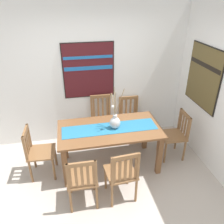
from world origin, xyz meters
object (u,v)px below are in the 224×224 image
dining_table (110,134)px  chair_1 (122,173)px  chair_2 (102,119)px  chair_5 (38,151)px  centerpiece_vase (115,121)px  chair_0 (176,134)px  painting_on_side_wall (204,77)px  chair_3 (82,179)px  chair_4 (130,117)px  painting_on_back_wall (89,71)px

dining_table → chair_1: chair_1 is taller
chair_2 → dining_table: bearing=-89.1°
chair_5 → dining_table: bearing=-0.3°
dining_table → centerpiece_vase: 0.26m
centerpiece_vase → chair_2: size_ratio=0.72×
chair_0 → painting_on_side_wall: size_ratio=0.85×
chair_2 → chair_1: bearing=-88.4°
chair_3 → centerpiece_vase: bearing=50.4°
dining_table → chair_4: size_ratio=1.92×
dining_table → painting_on_back_wall: painting_on_back_wall is taller
chair_0 → chair_1: size_ratio=0.98×
chair_0 → chair_5: chair_0 is taller
chair_3 → dining_table: bearing=54.9°
chair_2 → painting_on_side_wall: bearing=-19.0°
chair_2 → chair_5: bearing=-146.6°
centerpiece_vase → chair_5: bearing=179.2°
chair_0 → chair_4: 1.00m
chair_2 → chair_3: 1.61m
chair_1 → chair_3: 0.56m
chair_1 → chair_4: bearing=70.9°
chair_0 → chair_5: size_ratio=1.01×
dining_table → painting_on_back_wall: (-0.20, 0.99, 0.80)m
centerpiece_vase → chair_5: 1.33m
dining_table → painting_on_back_wall: bearing=101.7°
centerpiece_vase → painting_on_back_wall: 1.18m
chair_3 → chair_5: bearing=130.5°
chair_5 → chair_0: bearing=0.5°
centerpiece_vase → painting_on_back_wall: (-0.29, 1.00, 0.55)m
dining_table → chair_4: 0.98m
chair_0 → painting_on_back_wall: size_ratio=0.85×
chair_4 → painting_on_back_wall: (-0.77, 0.20, 0.97)m
chair_0 → chair_3: chair_0 is taller
chair_3 → painting_on_side_wall: bearing=23.4°
chair_2 → chair_5: (-1.17, -0.77, -0.03)m
chair_2 → chair_4: size_ratio=1.10×
chair_1 → chair_5: size_ratio=1.02×
chair_1 → chair_2: size_ratio=0.93×
dining_table → painting_on_back_wall: size_ratio=1.61×
chair_1 → chair_5: (-1.21, 0.77, -0.01)m
painting_on_back_wall → painting_on_side_wall: bearing=-23.0°
centerpiece_vase → chair_0: 1.20m
chair_3 → painting_on_back_wall: bearing=79.4°
chair_0 → chair_3: bearing=-155.8°
centerpiece_vase → chair_4: size_ratio=0.79×
chair_0 → chair_1: chair_1 is taller
chair_4 → painting_on_back_wall: painting_on_back_wall is taller
centerpiece_vase → chair_2: bearing=96.9°
chair_4 → painting_on_side_wall: 1.59m
chair_4 → painting_on_back_wall: size_ratio=0.84×
chair_4 → chair_5: chair_5 is taller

